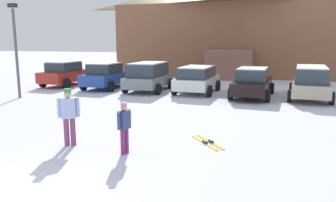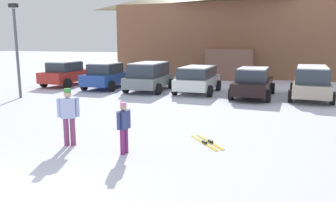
% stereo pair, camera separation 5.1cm
% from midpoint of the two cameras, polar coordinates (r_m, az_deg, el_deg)
% --- Properties ---
extents(ski_lodge, '(21.30, 10.07, 8.69)m').
position_cam_midpoint_polar(ski_lodge, '(31.01, 12.05, 12.72)').
color(ski_lodge, brown).
rests_on(ski_lodge, ground).
extents(parked_red_sedan, '(2.12, 4.05, 1.66)m').
position_cam_midpoint_polar(parked_red_sedan, '(23.47, -17.22, 4.62)').
color(parked_red_sedan, '#B32B23').
rests_on(parked_red_sedan, ground).
extents(parked_blue_hatchback, '(2.25, 4.11, 1.65)m').
position_cam_midpoint_polar(parked_blue_hatchback, '(21.43, -10.57, 4.39)').
color(parked_blue_hatchback, '#25479D').
rests_on(parked_blue_hatchback, ground).
extents(parked_grey_wagon, '(2.41, 4.25, 1.74)m').
position_cam_midpoint_polar(parked_grey_wagon, '(20.00, -3.22, 4.42)').
color(parked_grey_wagon, gray).
rests_on(parked_grey_wagon, ground).
extents(parked_white_suv, '(2.24, 4.05, 1.56)m').
position_cam_midpoint_polar(parked_white_suv, '(19.27, 5.26, 3.93)').
color(parked_white_suv, white).
rests_on(parked_white_suv, ground).
extents(parked_black_sedan, '(2.17, 4.75, 1.61)m').
position_cam_midpoint_polar(parked_black_sedan, '(18.33, 14.71, 3.20)').
color(parked_black_sedan, black).
rests_on(parked_black_sedan, ground).
extents(parked_beige_suv, '(2.25, 4.87, 1.72)m').
position_cam_midpoint_polar(parked_beige_suv, '(18.72, 23.75, 3.14)').
color(parked_beige_suv, '#B3A68F').
rests_on(parked_beige_suv, ground).
extents(skier_teen_in_navy_coat, '(0.26, 0.52, 1.41)m').
position_cam_midpoint_polar(skier_teen_in_navy_coat, '(8.77, -7.55, -4.15)').
color(skier_teen_in_navy_coat, '#782965').
rests_on(skier_teen_in_navy_coat, ground).
extents(skier_adult_in_blue_parka, '(0.55, 0.41, 1.67)m').
position_cam_midpoint_polar(skier_adult_in_blue_parka, '(9.77, -16.79, -2.13)').
color(skier_adult_in_blue_parka, '#7D3B63').
rests_on(skier_adult_in_blue_parka, ground).
extents(pair_of_skis, '(1.26, 1.40, 0.08)m').
position_cam_midpoint_polar(pair_of_skis, '(9.90, 6.95, -7.11)').
color(pair_of_skis, gold).
rests_on(pair_of_skis, ground).
extents(lamp_post, '(0.44, 0.24, 4.90)m').
position_cam_midpoint_polar(lamp_post, '(19.08, -24.82, 8.81)').
color(lamp_post, '#515459').
rests_on(lamp_post, ground).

